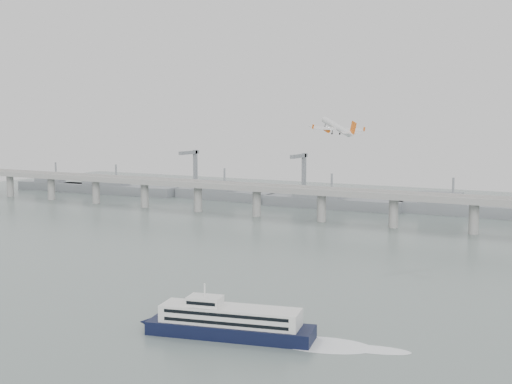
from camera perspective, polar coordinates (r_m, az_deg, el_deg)
The scene contains 5 objects.
ground at distance 277.96m, azimuth -5.58°, elevation -8.51°, with size 900.00×900.00×0.00m, color slate.
bridge at distance 451.31m, azimuth 8.85°, elevation -0.52°, with size 800.00×22.00×23.90m.
distant_fleet at distance 579.15m, azimuth -3.34°, elevation -0.07°, with size 453.00×60.90×40.00m.
ferry at distance 225.56m, azimuth -2.16°, elevation -10.82°, with size 88.95×30.58×16.98m.
airliner at distance 355.16m, azimuth 6.78°, elevation 5.37°, with size 29.45×28.20×12.12m.
Camera 1 is at (153.20, -220.68, 71.34)m, focal length 48.00 mm.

